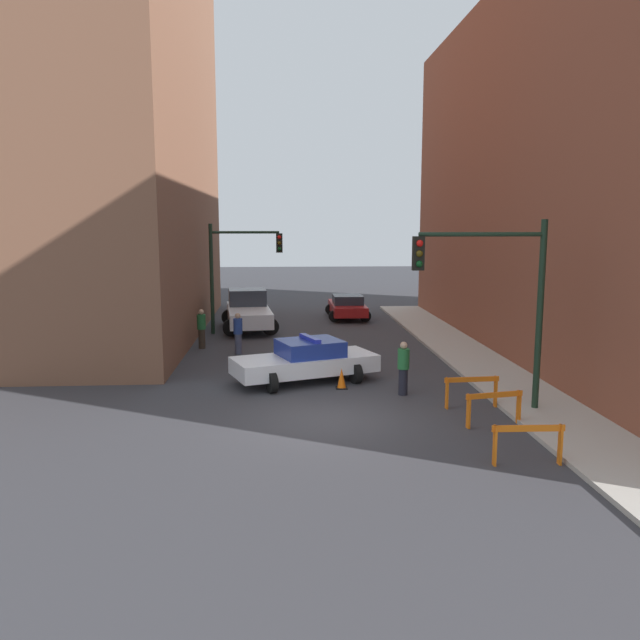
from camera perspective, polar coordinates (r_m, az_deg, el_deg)
The scene contains 15 objects.
ground_plane at distance 16.95m, azimuth 0.48°, elevation -9.07°, with size 120.00×120.00×0.00m, color #38383D.
sidewalk_right at distance 18.43m, azimuth 20.29°, elevation -7.96°, with size 2.40×44.00×0.12m.
building_corner_left at distance 32.67m, azimuth -24.47°, elevation 19.90°, with size 14.00×20.00×23.82m.
traffic_light_near at distance 17.52m, azimuth 16.06°, elevation 2.99°, with size 3.64×0.35×5.20m.
traffic_light_far at distance 29.71m, azimuth -7.80°, elevation 5.24°, with size 3.44×0.35×5.20m.
police_car at distance 20.65m, azimuth -1.27°, elevation -3.72°, with size 5.05×3.35×1.52m.
white_truck at distance 31.22m, azimuth -6.56°, elevation 0.84°, with size 3.01×5.58×1.90m.
parked_car_near at distance 34.54m, azimuth 2.52°, elevation 1.27°, with size 2.28×4.30×1.31m.
pedestrian_crossing at distance 25.24m, azimuth -7.50°, elevation -1.17°, with size 0.44×0.44×1.66m.
pedestrian_corner at distance 26.61m, azimuth -10.78°, elevation -0.74°, with size 0.50×0.50×1.66m.
pedestrian_sidewalk at distance 19.23m, azimuth 7.63°, elevation -4.32°, with size 0.48×0.48×1.66m.
barrier_front at distance 14.44m, azimuth 18.49°, elevation -10.18°, with size 1.60×0.20×0.90m.
barrier_mid at distance 16.84m, azimuth 15.64°, elevation -7.33°, with size 1.58×0.43×0.90m.
barrier_back at distance 18.32m, azimuth 13.69°, elevation -5.95°, with size 1.60×0.25×0.90m.
traffic_cone at distance 19.93m, azimuth 1.99°, elevation -5.39°, with size 0.36×0.36×0.66m.
Camera 1 is at (-1.17, -16.09, 5.20)m, focal length 35.00 mm.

